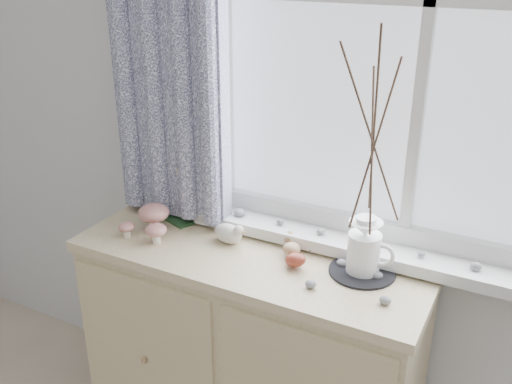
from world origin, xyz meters
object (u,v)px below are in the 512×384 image
at_px(sideboard, 250,357).
at_px(toadstool_cluster, 151,219).
at_px(twig_pitcher, 374,136).
at_px(botanical_book, 162,187).

height_order(sideboard, toadstool_cluster, toadstool_cluster).
distance_m(sideboard, toadstool_cluster, 0.61).
relative_size(toadstool_cluster, twig_pitcher, 0.24).
height_order(sideboard, twig_pitcher, twig_pitcher).
relative_size(botanical_book, toadstool_cluster, 1.80).
relative_size(botanical_book, twig_pitcher, 0.43).
bearing_deg(twig_pitcher, botanical_book, 165.81).
xyz_separation_m(toadstool_cluster, twig_pitcher, (0.74, 0.10, 0.39)).
xyz_separation_m(sideboard, botanical_book, (-0.42, 0.11, 0.54)).
distance_m(botanical_book, twig_pitcher, 0.86).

